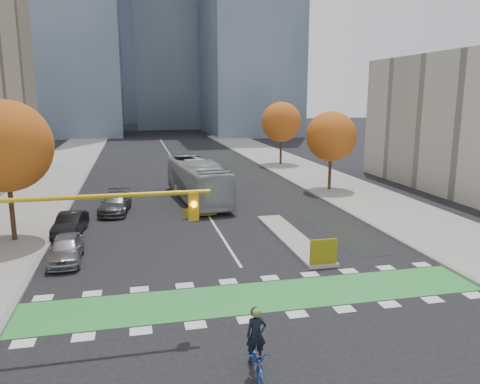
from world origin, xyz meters
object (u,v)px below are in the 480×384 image
tree_east_far (281,122)px  cyclist (256,353)px  bus (197,181)px  tree_west (5,146)px  parked_car_b (70,224)px  tree_east_near (331,136)px  parked_car_c (115,203)px  hazard_board (324,252)px  parked_car_a (66,249)px  traffic_signal_west (45,230)px

tree_east_far → cyclist: (-14.10, -41.97, -4.50)m
bus → tree_west: bearing=-150.4°
tree_east_far → parked_car_b: size_ratio=1.90×
tree_east_near → parked_car_b: (-21.00, -9.07, -4.20)m
bus → parked_car_c: (-6.43, -2.70, -0.93)m
hazard_board → tree_east_near: 19.93m
parked_car_c → tree_west: bearing=-126.5°
cyclist → parked_car_b: 18.45m
tree_east_near → parked_car_a: (-20.61, -14.13, -4.18)m
tree_west → bus: size_ratio=0.70×
traffic_signal_west → bus: traffic_signal_west is taller
tree_west → traffic_signal_west: 13.25m
tree_west → parked_car_a: size_ratio=2.05×
bus → parked_car_a: size_ratio=2.93×
bus → parked_car_a: bus is taller
tree_west → parked_car_c: (5.50, 5.93, -4.91)m
cyclist → parked_car_a: (-7.01, 11.84, -0.05)m
traffic_signal_west → bus: bearing=69.6°
cyclist → traffic_signal_west: bearing=153.5°
traffic_signal_west → cyclist: (6.33, -3.46, -3.30)m
cyclist → bus: bus is taller
bus → tree_east_far: bearing=47.9°
parked_car_a → parked_car_b: parked_car_a is taller
hazard_board → bus: 16.94m
traffic_signal_west → parked_car_b: size_ratio=2.12×
parked_car_a → parked_car_b: size_ratio=1.00×
tree_east_far → bus: size_ratio=0.65×
hazard_board → cyclist: bearing=-124.4°
tree_west → tree_east_near: 26.01m
hazard_board → tree_west: 18.44m
traffic_signal_west → parked_car_a: bearing=94.7°
tree_east_near → bus: bearing=-173.5°
parked_car_b → parked_car_a: bearing=-78.3°
cyclist → parked_car_a: cyclist is taller
hazard_board → traffic_signal_west: traffic_signal_west is taller
parked_car_a → tree_east_far: bearing=53.9°
cyclist → parked_car_a: 13.76m
bus → parked_car_c: bus is taller
cyclist → parked_car_c: (-4.90, 21.90, -0.03)m
cyclist → parked_car_a: size_ratio=0.55×
cyclist → bus: size_ratio=0.19×
tree_west → parked_car_a: bearing=-50.7°
tree_east_far → hazard_board: bearing=-104.1°
tree_east_near → cyclist: 29.61m
tree_west → parked_car_b: 5.86m
tree_east_far → parked_car_b: bearing=-130.6°
tree_east_near → bus: tree_east_near is taller
bus → traffic_signal_west: bearing=-116.6°
parked_car_a → parked_car_c: (2.11, 10.06, 0.02)m
tree_east_near → traffic_signal_west: 30.08m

